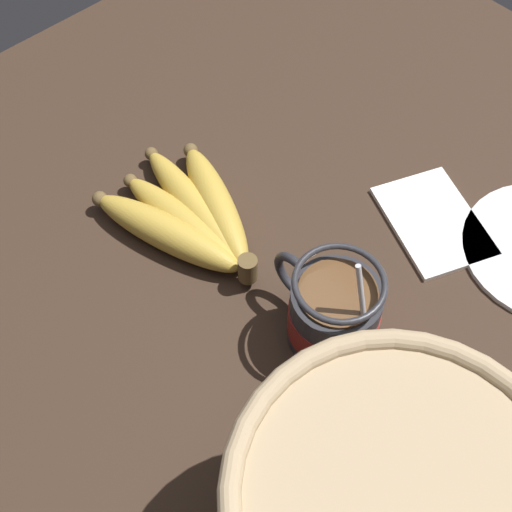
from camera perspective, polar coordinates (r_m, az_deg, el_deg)
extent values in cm
cube|color=#332319|center=(74.85, 3.88, -2.78)|extent=(105.25, 105.25, 3.00)
cylinder|color=#28282D|center=(67.32, 6.24, -4.74)|extent=(8.48, 8.48, 7.82)
cylinder|color=maroon|center=(67.80, 6.20, -4.97)|extent=(8.68, 8.68, 3.36)
torus|color=#28282D|center=(68.23, 3.18, -1.63)|extent=(5.51, 0.90, 5.51)
cylinder|color=brown|center=(63.89, 6.56, -2.96)|extent=(7.28, 7.28, 0.40)
torus|color=#28282D|center=(62.47, 6.71, -2.15)|extent=(8.48, 8.48, 0.60)
cylinder|color=silver|center=(63.19, 8.62, -4.82)|extent=(3.80, 0.50, 12.55)
ellipsoid|color=silver|center=(69.01, 6.96, -6.51)|extent=(3.00, 2.00, 0.80)
cylinder|color=brown|center=(71.05, -0.67, -1.03)|extent=(2.00, 2.00, 3.00)
ellipsoid|color=#B79338|center=(77.13, -3.23, 4.10)|extent=(17.26, 9.67, 3.70)
sphere|color=brown|center=(82.55, -5.25, 8.41)|extent=(1.66, 1.66, 1.66)
ellipsoid|color=#B79338|center=(77.28, -4.96, 3.89)|extent=(19.17, 6.25, 3.38)
sphere|color=brown|center=(82.95, -8.37, 8.10)|extent=(1.52, 1.52, 1.52)
ellipsoid|color=#B79338|center=(76.09, -5.85, 2.66)|extent=(17.25, 4.49, 3.42)
sphere|color=brown|center=(80.59, -10.02, 5.95)|extent=(1.54, 1.54, 1.54)
ellipsoid|color=#B79338|center=(75.22, -7.12, 1.85)|extent=(18.15, 8.64, 3.84)
sphere|color=brown|center=(79.27, -12.38, 4.48)|extent=(1.73, 1.73, 1.73)
torus|color=tan|center=(46.74, 11.90, -18.35)|extent=(23.16, 23.16, 1.54)
cube|color=white|center=(79.95, 14.01, 2.69)|extent=(15.45, 13.34, 0.60)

